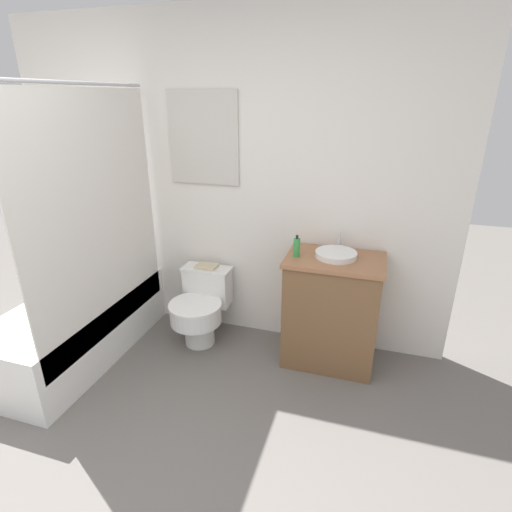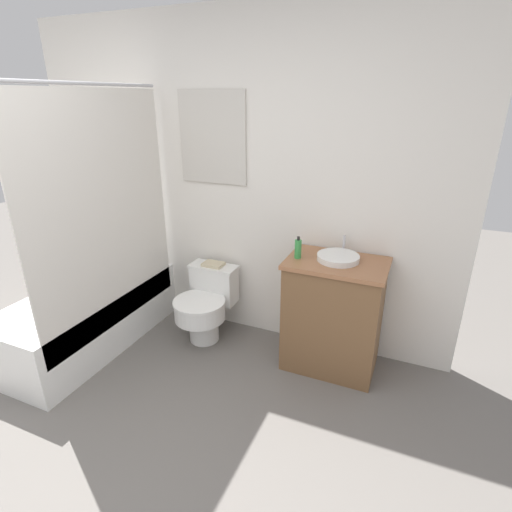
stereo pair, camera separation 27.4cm
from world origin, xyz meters
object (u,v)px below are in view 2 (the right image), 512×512
(soap_bottle, at_px, (298,249))
(sink, at_px, (338,257))
(toilet, at_px, (206,304))
(book_on_tank, at_px, (213,264))

(soap_bottle, bearing_deg, sink, 14.59)
(toilet, relative_size, sink, 1.83)
(soap_bottle, distance_m, book_on_tank, 0.85)
(soap_bottle, relative_size, book_on_tank, 0.92)
(toilet, xyz_separation_m, book_on_tank, (0.00, 0.15, 0.29))
(toilet, distance_m, sink, 1.18)
(sink, distance_m, soap_bottle, 0.28)
(toilet, xyz_separation_m, sink, (1.04, 0.06, 0.56))
(book_on_tank, bearing_deg, toilet, -90.00)
(sink, xyz_separation_m, book_on_tank, (-1.04, 0.09, -0.26))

